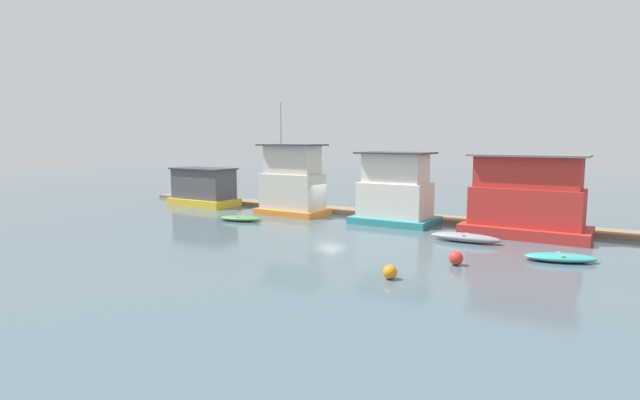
{
  "coord_description": "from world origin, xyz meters",
  "views": [
    {
      "loc": [
        19.85,
        -32.63,
        5.91
      ],
      "look_at": [
        0.0,
        -1.0,
        1.4
      ],
      "focal_mm": 28.0,
      "sensor_mm": 36.0,
      "label": 1
    }
  ],
  "objects_px": {
    "houseboat_teal": "(395,192)",
    "dinghy_grey": "(465,238)",
    "buoy_red": "(456,258)",
    "houseboat_orange": "(292,183)",
    "dinghy_teal": "(561,257)",
    "buoy_orange": "(390,272)",
    "houseboat_red": "(526,200)",
    "dinghy_green": "(241,218)",
    "houseboat_yellow": "(204,188)"
  },
  "relations": [
    {
      "from": "dinghy_teal",
      "to": "dinghy_green",
      "type": "bearing_deg",
      "value": 177.31
    },
    {
      "from": "houseboat_red",
      "to": "buoy_orange",
      "type": "bearing_deg",
      "value": -103.07
    },
    {
      "from": "buoy_red",
      "to": "buoy_orange",
      "type": "height_order",
      "value": "buoy_red"
    },
    {
      "from": "houseboat_orange",
      "to": "buoy_red",
      "type": "height_order",
      "value": "houseboat_orange"
    },
    {
      "from": "houseboat_red",
      "to": "dinghy_teal",
      "type": "relative_size",
      "value": 2.07
    },
    {
      "from": "buoy_red",
      "to": "buoy_orange",
      "type": "distance_m",
      "value": 4.22
    },
    {
      "from": "houseboat_red",
      "to": "houseboat_yellow",
      "type": "bearing_deg",
      "value": -179.82
    },
    {
      "from": "dinghy_grey",
      "to": "buoy_orange",
      "type": "height_order",
      "value": "buoy_orange"
    },
    {
      "from": "houseboat_teal",
      "to": "dinghy_teal",
      "type": "height_order",
      "value": "houseboat_teal"
    },
    {
      "from": "dinghy_green",
      "to": "houseboat_yellow",
      "type": "bearing_deg",
      "value": 150.39
    },
    {
      "from": "houseboat_teal",
      "to": "houseboat_orange",
      "type": "bearing_deg",
      "value": -177.05
    },
    {
      "from": "houseboat_teal",
      "to": "buoy_red",
      "type": "height_order",
      "value": "houseboat_teal"
    },
    {
      "from": "houseboat_orange",
      "to": "dinghy_grey",
      "type": "distance_m",
      "value": 15.31
    },
    {
      "from": "houseboat_red",
      "to": "dinghy_grey",
      "type": "bearing_deg",
      "value": -124.52
    },
    {
      "from": "houseboat_orange",
      "to": "buoy_orange",
      "type": "xyz_separation_m",
      "value": [
        14.26,
        -12.98,
        -2.2
      ]
    },
    {
      "from": "dinghy_grey",
      "to": "buoy_red",
      "type": "xyz_separation_m",
      "value": [
        1.19,
        -5.62,
        0.08
      ]
    },
    {
      "from": "houseboat_teal",
      "to": "dinghy_grey",
      "type": "bearing_deg",
      "value": -32.54
    },
    {
      "from": "houseboat_teal",
      "to": "buoy_red",
      "type": "relative_size",
      "value": 8.44
    },
    {
      "from": "houseboat_red",
      "to": "buoy_red",
      "type": "xyz_separation_m",
      "value": [
        -1.42,
        -9.41,
        -1.91
      ]
    },
    {
      "from": "dinghy_grey",
      "to": "buoy_orange",
      "type": "xyz_separation_m",
      "value": [
        -0.48,
        -9.5,
        0.05
      ]
    },
    {
      "from": "buoy_orange",
      "to": "houseboat_red",
      "type": "bearing_deg",
      "value": 76.93
    },
    {
      "from": "dinghy_green",
      "to": "buoy_red",
      "type": "bearing_deg",
      "value": -14.38
    },
    {
      "from": "dinghy_grey",
      "to": "dinghy_teal",
      "type": "bearing_deg",
      "value": -22.48
    },
    {
      "from": "dinghy_teal",
      "to": "buoy_red",
      "type": "distance_m",
      "value": 5.36
    },
    {
      "from": "dinghy_green",
      "to": "dinghy_grey",
      "type": "xyz_separation_m",
      "value": [
        16.08,
        1.19,
        0.06
      ]
    },
    {
      "from": "houseboat_teal",
      "to": "dinghy_green",
      "type": "distance_m",
      "value": 11.35
    },
    {
      "from": "houseboat_orange",
      "to": "buoy_red",
      "type": "bearing_deg",
      "value": -29.74
    },
    {
      "from": "houseboat_yellow",
      "to": "houseboat_teal",
      "type": "bearing_deg",
      "value": 0.68
    },
    {
      "from": "buoy_red",
      "to": "houseboat_orange",
      "type": "bearing_deg",
      "value": 150.26
    },
    {
      "from": "dinghy_green",
      "to": "buoy_red",
      "type": "xyz_separation_m",
      "value": [
        17.27,
        -4.43,
        0.14
      ]
    },
    {
      "from": "houseboat_red",
      "to": "buoy_orange",
      "type": "xyz_separation_m",
      "value": [
        -3.09,
        -13.29,
        -1.94
      ]
    },
    {
      "from": "dinghy_grey",
      "to": "dinghy_green",
      "type": "bearing_deg",
      "value": -175.77
    },
    {
      "from": "dinghy_green",
      "to": "buoy_orange",
      "type": "distance_m",
      "value": 17.67
    },
    {
      "from": "dinghy_grey",
      "to": "buoy_orange",
      "type": "relative_size",
      "value": 6.64
    },
    {
      "from": "houseboat_teal",
      "to": "dinghy_grey",
      "type": "relative_size",
      "value": 1.39
    },
    {
      "from": "houseboat_yellow",
      "to": "dinghy_green",
      "type": "distance_m",
      "value": 10.0
    },
    {
      "from": "houseboat_orange",
      "to": "dinghy_teal",
      "type": "height_order",
      "value": "houseboat_orange"
    },
    {
      "from": "houseboat_orange",
      "to": "houseboat_red",
      "type": "distance_m",
      "value": 17.35
    },
    {
      "from": "houseboat_orange",
      "to": "dinghy_green",
      "type": "distance_m",
      "value": 5.38
    },
    {
      "from": "dinghy_green",
      "to": "buoy_red",
      "type": "distance_m",
      "value": 17.82
    },
    {
      "from": "houseboat_yellow",
      "to": "dinghy_grey",
      "type": "height_order",
      "value": "houseboat_yellow"
    },
    {
      "from": "houseboat_teal",
      "to": "houseboat_red",
      "type": "height_order",
      "value": "houseboat_teal"
    },
    {
      "from": "dinghy_green",
      "to": "buoy_orange",
      "type": "xyz_separation_m",
      "value": [
        15.6,
        -8.31,
        0.11
      ]
    },
    {
      "from": "dinghy_green",
      "to": "houseboat_red",
      "type": "bearing_deg",
      "value": 14.92
    },
    {
      "from": "dinghy_teal",
      "to": "houseboat_red",
      "type": "bearing_deg",
      "value": 114.27
    },
    {
      "from": "houseboat_yellow",
      "to": "dinghy_green",
      "type": "bearing_deg",
      "value": -29.61
    },
    {
      "from": "houseboat_red",
      "to": "dinghy_teal",
      "type": "height_order",
      "value": "houseboat_red"
    },
    {
      "from": "houseboat_yellow",
      "to": "buoy_orange",
      "type": "xyz_separation_m",
      "value": [
        24.21,
        -13.2,
        -1.32
      ]
    },
    {
      "from": "houseboat_red",
      "to": "dinghy_green",
      "type": "distance_m",
      "value": 19.45
    },
    {
      "from": "dinghy_grey",
      "to": "buoy_red",
      "type": "distance_m",
      "value": 5.74
    }
  ]
}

